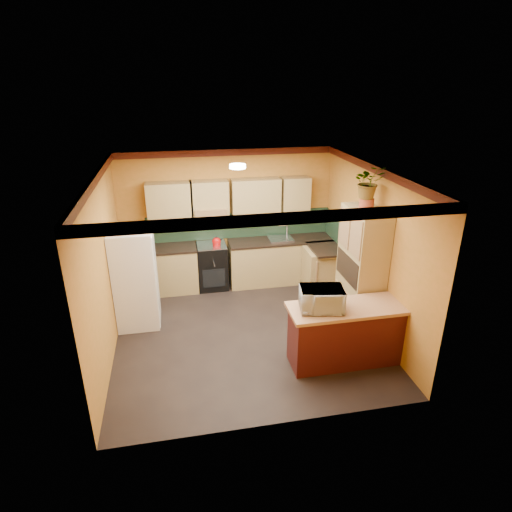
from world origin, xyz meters
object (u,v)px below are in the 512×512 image
(fridge, at_px, (135,279))
(breakfast_bar, at_px, (351,335))
(stove, at_px, (212,266))
(pantry, at_px, (361,272))
(base_cabinets_back, at_px, (243,264))
(microwave, at_px, (321,299))

(fridge, relative_size, breakfast_bar, 0.94)
(stove, height_order, pantry, pantry)
(stove, xyz_separation_m, breakfast_bar, (1.77, -2.85, -0.02))
(pantry, bearing_deg, breakfast_bar, -118.93)
(base_cabinets_back, height_order, microwave, microwave)
(base_cabinets_back, relative_size, pantry, 1.74)
(base_cabinets_back, height_order, pantry, pantry)
(pantry, height_order, breakfast_bar, pantry)
(base_cabinets_back, xyz_separation_m, breakfast_bar, (1.14, -2.85, 0.00))
(base_cabinets_back, bearing_deg, pantry, -52.12)
(stove, height_order, microwave, microwave)
(pantry, distance_m, microwave, 1.25)
(pantry, bearing_deg, fridge, 166.18)
(fridge, distance_m, microwave, 3.16)
(base_cabinets_back, relative_size, fridge, 2.15)
(breakfast_bar, distance_m, microwave, 0.82)
(breakfast_bar, relative_size, microwave, 3.02)
(stove, relative_size, fridge, 0.54)
(breakfast_bar, bearing_deg, pantry, 61.07)
(base_cabinets_back, distance_m, breakfast_bar, 3.07)
(pantry, height_order, microwave, pantry)
(fridge, bearing_deg, microwave, -32.64)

